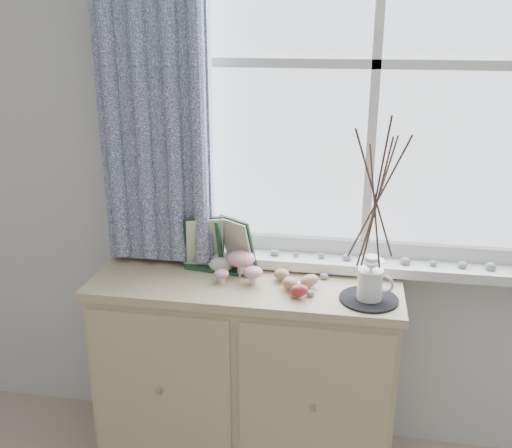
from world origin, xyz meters
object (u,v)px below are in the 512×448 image
botanical_book (219,246)px  twig_pitcher (376,195)px  toadstool_cluster (242,264)px  sideboard (246,374)px

botanical_book → twig_pitcher: 0.67m
toadstool_cluster → twig_pitcher: (0.49, -0.11, 0.33)m
sideboard → botanical_book: (-0.12, 0.06, 0.54)m
botanical_book → toadstool_cluster: size_ratio=1.74×
sideboard → twig_pitcher: (0.47, -0.09, 0.82)m
twig_pitcher → toadstool_cluster: bearing=-171.6°
botanical_book → toadstool_cluster: 0.12m
botanical_book → toadstool_cluster: bearing=-15.8°
botanical_book → twig_pitcher: twig_pitcher is taller
twig_pitcher → sideboard: bearing=-170.0°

